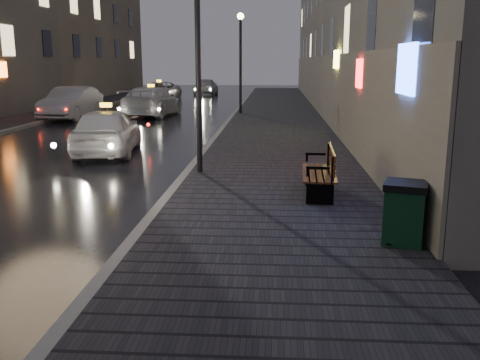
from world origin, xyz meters
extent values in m
plane|color=black|center=(0.00, 0.00, 0.00)|extent=(120.00, 120.00, 0.00)
cube|color=black|center=(3.90, 21.00, 0.07)|extent=(4.60, 58.00, 0.15)
cube|color=slate|center=(1.50, 21.00, 0.07)|extent=(0.20, 58.00, 0.15)
cube|color=black|center=(-8.70, 21.00, 0.07)|extent=(2.40, 58.00, 0.15)
cube|color=slate|center=(-7.40, 21.00, 0.07)|extent=(0.20, 58.00, 0.15)
cube|color=#6B6051|center=(-13.50, 39.00, 5.50)|extent=(6.00, 22.00, 11.00)
cylinder|color=black|center=(1.85, 6.00, 2.65)|extent=(0.14, 0.14, 5.00)
cylinder|color=black|center=(1.85, 22.00, 2.65)|extent=(0.14, 0.14, 5.00)
sphere|color=#FFD88C|center=(1.85, 22.00, 5.25)|extent=(0.36, 0.36, 0.36)
cube|color=black|center=(4.68, 2.96, 0.37)|extent=(0.54, 0.09, 0.43)
cube|color=black|center=(4.92, 2.95, 0.75)|extent=(0.07, 0.07, 0.76)
cube|color=black|center=(4.62, 2.97, 0.89)|extent=(0.46, 0.07, 0.05)
cube|color=black|center=(4.75, 4.59, 0.37)|extent=(0.54, 0.09, 0.43)
cube|color=black|center=(4.99, 4.58, 0.75)|extent=(0.07, 0.07, 0.76)
cube|color=black|center=(4.70, 4.59, 0.89)|extent=(0.46, 0.07, 0.05)
cube|color=#411D0D|center=(4.71, 3.78, 0.62)|extent=(0.76, 1.98, 0.04)
cube|color=#411D0D|center=(4.97, 3.77, 0.93)|extent=(0.12, 1.95, 0.43)
cube|color=black|center=(5.80, 0.73, 0.58)|extent=(0.74, 0.74, 0.87)
cube|color=black|center=(5.80, 0.73, 1.07)|extent=(0.80, 0.80, 0.11)
imported|color=white|center=(-1.61, 9.35, 0.75)|extent=(2.34, 4.61, 1.50)
imported|color=#97989F|center=(-6.80, 19.85, 0.81)|extent=(1.86, 4.98, 1.62)
imported|color=silver|center=(-2.94, 21.36, 0.79)|extent=(2.64, 5.59, 1.58)
imported|color=#BBBBC2|center=(-5.13, 33.40, 0.70)|extent=(2.87, 5.24, 1.39)
imported|color=#9F9EA5|center=(-2.32, 39.58, 0.75)|extent=(1.83, 4.44, 1.51)
camera|label=1|loc=(3.78, -7.40, 2.94)|focal=40.00mm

